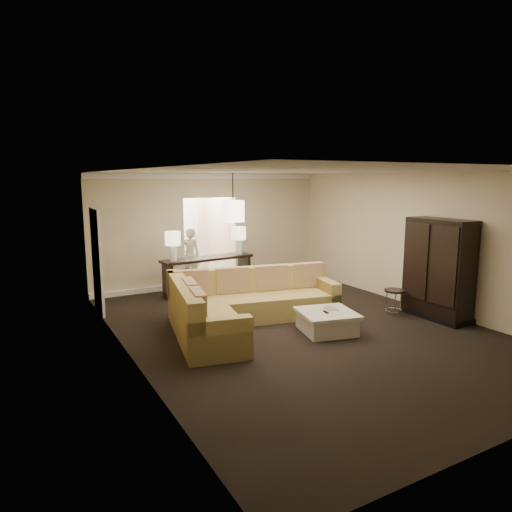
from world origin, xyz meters
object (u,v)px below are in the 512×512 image
sectional_sofa (241,305)px  console_table (208,272)px  drink_table (394,297)px  person (190,253)px  coffee_table (327,321)px  armoire (438,271)px

sectional_sofa → console_table: (0.42, 2.52, 0.13)m
sectional_sofa → console_table: size_ratio=1.61×
drink_table → person: 5.20m
coffee_table → person: person is taller
sectional_sofa → drink_table: 3.10m
coffee_table → drink_table: (1.81, 0.18, 0.17)m
console_table → armoire: bearing=-56.6°
sectional_sofa → console_table: bearing=91.9°
console_table → person: (-0.02, 1.10, 0.29)m
drink_table → person: bearing=119.7°
sectional_sofa → drink_table: bearing=-5.2°
drink_table → person: person is taller
armoire → drink_table: bearing=137.6°
coffee_table → sectional_sofa: bearing=137.4°
console_table → person: person is taller
console_table → armoire: armoire is taller
drink_table → armoire: bearing=-42.4°
sectional_sofa → person: (0.40, 3.62, 0.42)m
console_table → sectional_sofa: bearing=-104.6°
armoire → person: armoire is taller
sectional_sofa → coffee_table: size_ratio=3.24×
sectional_sofa → person: bearing=95.1°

